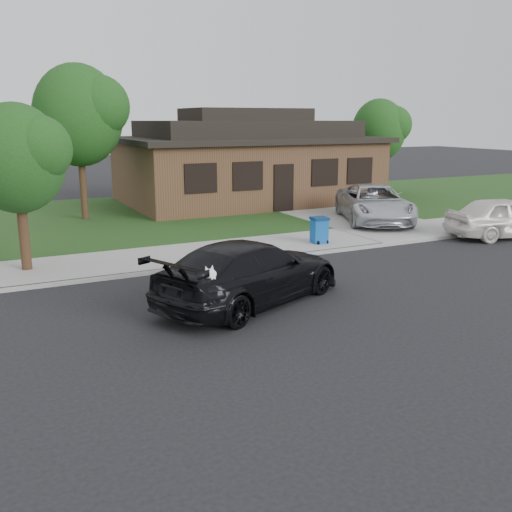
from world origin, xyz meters
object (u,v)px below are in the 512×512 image
white_compact (507,217)px  recycling_bin (319,230)px  minivan (374,203)px  sedan (250,272)px

white_compact → recycling_bin: white_compact is taller
minivan → recycling_bin: minivan is taller
sedan → recycling_bin: (4.82, 4.55, -0.18)m
minivan → white_compact: bearing=-33.5°
sedan → recycling_bin: bearing=-70.4°
white_compact → recycling_bin: bearing=88.5°
minivan → recycling_bin: (-4.25, -2.50, -0.32)m
sedan → white_compact: (11.76, 2.73, 0.00)m
minivan → white_compact: 5.09m
recycling_bin → white_compact: bearing=-6.9°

